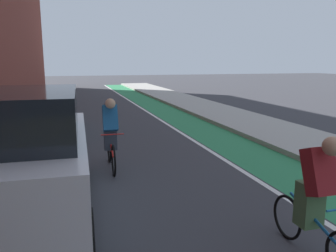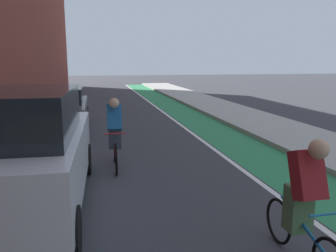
{
  "view_description": "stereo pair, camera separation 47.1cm",
  "coord_description": "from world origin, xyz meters",
  "px_view_note": "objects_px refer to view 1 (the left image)",
  "views": [
    {
      "loc": [
        -1.77,
        6.57,
        2.4
      ],
      "look_at": [
        0.02,
        12.65,
        1.19
      ],
      "focal_mm": 36.26,
      "sensor_mm": 36.0,
      "label": 1
    },
    {
      "loc": [
        -1.31,
        6.45,
        2.4
      ],
      "look_at": [
        0.02,
        12.65,
        1.19
      ],
      "focal_mm": 36.26,
      "sensor_mm": 36.0,
      "label": 2
    }
  ],
  "objects_px": {
    "cyclist_mid": "(316,197)",
    "cyclist_trailing": "(110,132)",
    "parked_sedan_gray": "(46,111)",
    "parked_suv_white": "(21,153)"
  },
  "relations": [
    {
      "from": "cyclist_trailing",
      "to": "cyclist_mid",
      "type": "bearing_deg",
      "value": -65.92
    },
    {
      "from": "parked_suv_white",
      "to": "parked_sedan_gray",
      "type": "distance_m",
      "value": 6.37
    },
    {
      "from": "parked_suv_white",
      "to": "cyclist_trailing",
      "type": "height_order",
      "value": "parked_suv_white"
    },
    {
      "from": "parked_suv_white",
      "to": "parked_sedan_gray",
      "type": "xyz_separation_m",
      "value": [
        0.0,
        6.37,
        -0.23
      ]
    },
    {
      "from": "parked_suv_white",
      "to": "cyclist_trailing",
      "type": "bearing_deg",
      "value": 51.15
    },
    {
      "from": "cyclist_mid",
      "to": "cyclist_trailing",
      "type": "relative_size",
      "value": 0.96
    },
    {
      "from": "parked_suv_white",
      "to": "cyclist_mid",
      "type": "relative_size",
      "value": 2.64
    },
    {
      "from": "cyclist_mid",
      "to": "parked_sedan_gray",
      "type": "bearing_deg",
      "value": 112.08
    },
    {
      "from": "parked_sedan_gray",
      "to": "cyclist_trailing",
      "type": "height_order",
      "value": "cyclist_trailing"
    },
    {
      "from": "parked_suv_white",
      "to": "parked_sedan_gray",
      "type": "height_order",
      "value": "parked_suv_white"
    }
  ]
}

